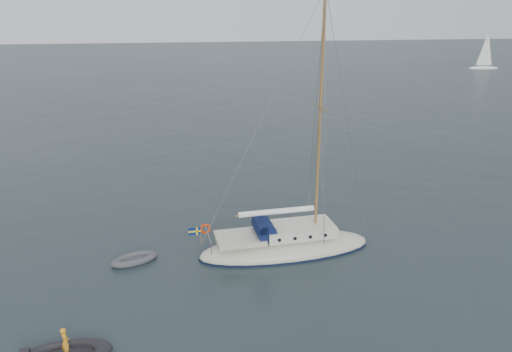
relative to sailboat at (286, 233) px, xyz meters
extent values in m
plane|color=black|center=(0.01, 2.93, -1.11)|extent=(300.00, 300.00, 0.00)
ellipsoid|color=beige|center=(0.00, 0.00, -0.94)|extent=(9.75, 3.03, 1.62)
cube|color=#EFE7CF|center=(0.75, 0.00, 0.17)|extent=(3.90, 2.06, 0.60)
cube|color=beige|center=(-2.60, 0.00, 0.00)|extent=(2.60, 2.06, 0.27)
cylinder|color=#0E183E|center=(-1.25, 0.00, 0.47)|extent=(1.04, 1.79, 1.04)
cube|color=#0E183E|center=(-1.47, 0.00, 0.69)|extent=(0.49, 1.79, 0.43)
cylinder|color=olive|center=(1.73, 0.00, 6.37)|extent=(0.16, 0.16, 13.00)
cylinder|color=olive|center=(1.73, 0.00, 7.02)|extent=(0.05, 2.38, 0.05)
cylinder|color=olive|center=(-0.54, 0.00, 1.33)|extent=(4.55, 0.11, 0.11)
cylinder|color=white|center=(-0.54, 0.00, 1.39)|extent=(4.23, 0.30, 0.30)
cylinder|color=gray|center=(-4.34, 0.00, 0.46)|extent=(0.04, 2.38, 0.04)
torus|color=#E63000|center=(-4.39, 0.65, 0.46)|extent=(0.58, 0.11, 0.58)
cylinder|color=olive|center=(-4.72, 0.00, 0.36)|extent=(0.03, 0.03, 0.97)
cube|color=navy|center=(-5.04, 0.00, 0.68)|extent=(0.65, 0.02, 0.41)
cube|color=yellow|center=(-5.04, 0.00, 0.68)|extent=(0.67, 0.03, 0.10)
cube|color=yellow|center=(-4.92, 0.00, 0.68)|extent=(0.10, 0.03, 0.43)
cylinder|color=black|center=(-0.65, 1.04, 0.17)|extent=(0.19, 0.06, 0.19)
cylinder|color=black|center=(-0.65, -1.04, 0.17)|extent=(0.19, 0.06, 0.19)
cylinder|color=black|center=(0.21, 1.04, 0.17)|extent=(0.19, 0.06, 0.19)
cylinder|color=black|center=(0.21, -1.04, 0.17)|extent=(0.19, 0.06, 0.19)
cylinder|color=black|center=(1.08, 1.04, 0.17)|extent=(0.19, 0.06, 0.19)
cylinder|color=black|center=(1.08, -1.04, 0.17)|extent=(0.19, 0.06, 0.19)
cylinder|color=black|center=(1.95, 1.04, 0.17)|extent=(0.19, 0.06, 0.19)
cylinder|color=black|center=(1.95, -1.04, 0.17)|extent=(0.19, 0.06, 0.19)
cube|color=#4D4E52|center=(-8.32, 0.00, -1.00)|extent=(1.56, 0.64, 0.09)
imported|color=orange|center=(-10.27, -7.61, -0.28)|extent=(0.47, 0.56, 1.30)
ellipsoid|color=white|center=(57.01, 72.63, -1.05)|extent=(6.23, 2.08, 1.04)
cylinder|color=gray|center=(57.01, 72.63, 3.04)|extent=(0.10, 0.10, 7.26)
cone|color=white|center=(56.96, 72.63, 3.04)|extent=(3.32, 3.32, 6.74)
camera|label=1|loc=(-5.31, -24.59, 12.21)|focal=35.00mm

